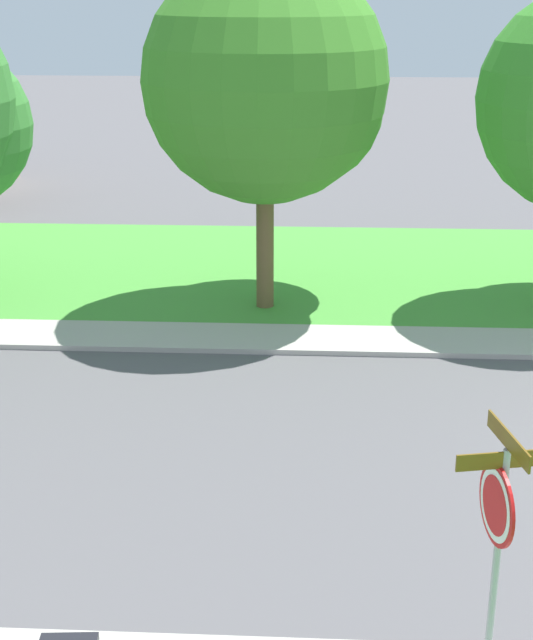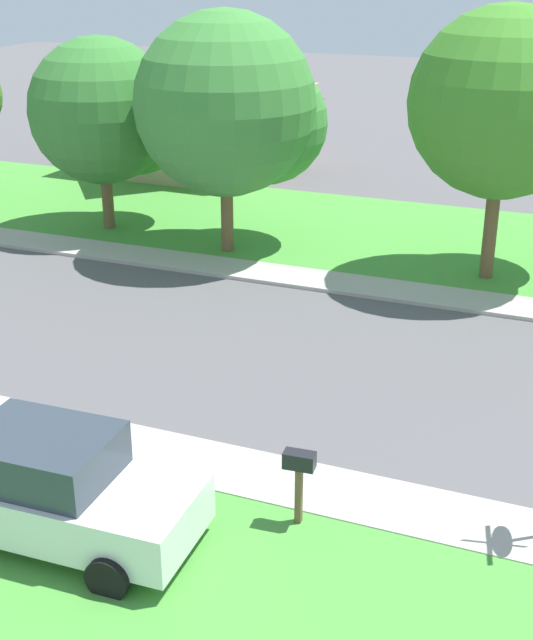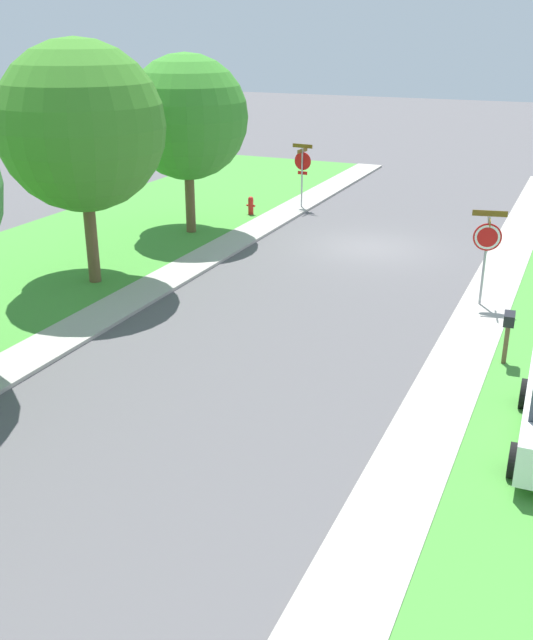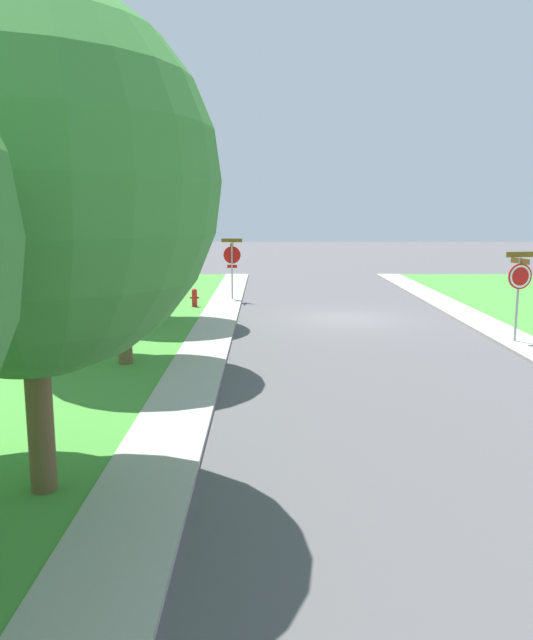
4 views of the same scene
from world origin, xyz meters
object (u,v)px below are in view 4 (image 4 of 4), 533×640
stop_sign_far_corner (519,282)px  fire_hydrant (195,298)px  tree_sidewalk_near (149,205)px  stop_sign_near_corner (232,259)px  tree_sidewalk_mid (9,195)px  tree_sidewalk_far (109,187)px

stop_sign_far_corner → fire_hydrant: stop_sign_far_corner is taller
tree_sidewalk_near → stop_sign_near_corner: bearing=-115.8°
stop_sign_far_corner → fire_hydrant: size_ratio=3.34×
stop_sign_near_corner → fire_hydrant: bearing=55.9°
stop_sign_near_corner → fire_hydrant: size_ratio=3.34×
stop_sign_near_corner → fire_hydrant: 2.95m
tree_sidewalk_near → tree_sidewalk_mid: bearing=92.7°
stop_sign_far_corner → tree_sidewalk_far: 11.96m
stop_sign_near_corner → tree_sidewalk_far: 12.23m
tree_sidewalk_near → tree_sidewalk_far: 6.33m
stop_sign_near_corner → stop_sign_far_corner: same height
tree_sidewalk_mid → fire_hydrant: tree_sidewalk_mid is taller
tree_sidewalk_near → fire_hydrant: (-1.16, -3.25, -3.72)m
tree_sidewalk_far → fire_hydrant: 10.45m
tree_sidewalk_far → fire_hydrant: bearing=-95.8°
tree_sidewalk_mid → tree_sidewalk_far: 7.45m
tree_sidewalk_far → tree_sidewalk_mid: bearing=93.6°
stop_sign_far_corner → fire_hydrant: bearing=-34.1°
tree_sidewalk_far → fire_hydrant: (-0.97, -9.56, -4.11)m
tree_sidewalk_near → fire_hydrant: bearing=-109.7°
stop_sign_far_corner → tree_sidewalk_far: (11.39, 2.51, 2.66)m
tree_sidewalk_near → tree_sidewalk_far: bearing=91.7°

